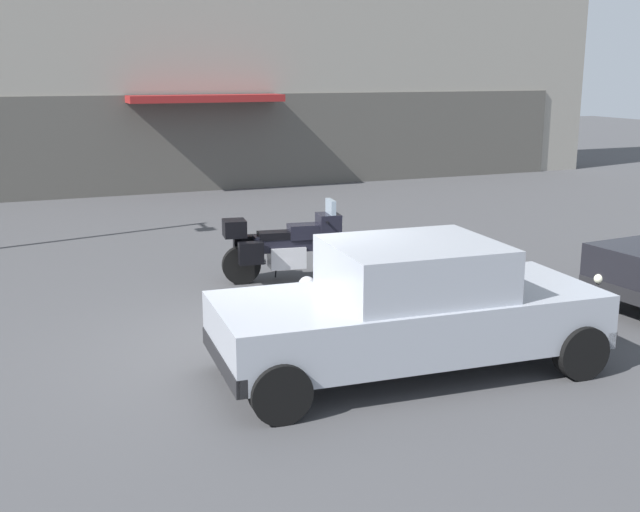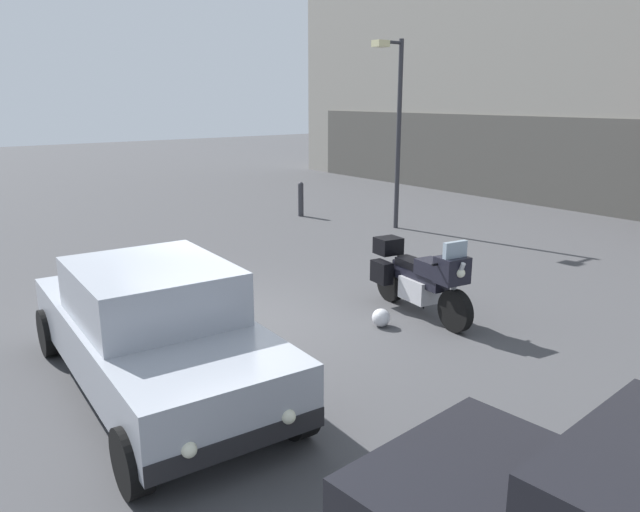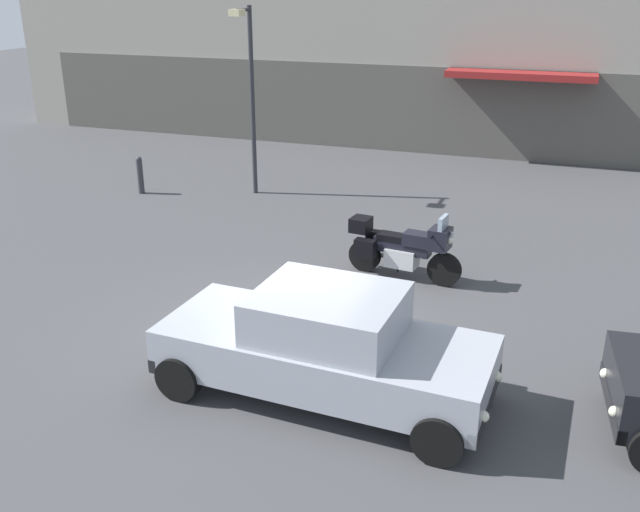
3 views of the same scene
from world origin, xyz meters
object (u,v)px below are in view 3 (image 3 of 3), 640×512
object	(u,v)px
motorcycle	(402,247)
streetlamp_curbside	(249,84)
helmet	(392,288)
bollard_curbside	(140,174)
car_sedan_far	(325,345)

from	to	relation	value
motorcycle	streetlamp_curbside	distance (m)	6.97
helmet	bollard_curbside	xyz separation A→B (m)	(-7.97, 4.15, 0.39)
bollard_curbside	car_sedan_far	bearing A→B (deg)	-44.25
helmet	streetlamp_curbside	bearing A→B (deg)	135.09
motorcycle	helmet	world-z (taller)	motorcycle
streetlamp_curbside	car_sedan_far	bearing A→B (deg)	-59.81
motorcycle	helmet	xyz separation A→B (m)	(0.04, -0.86, -0.48)
motorcycle	streetlamp_curbside	xyz separation A→B (m)	(-5.05, 4.22, 2.29)
motorcycle	helmet	bearing A→B (deg)	-79.54
helmet	car_sedan_far	distance (m)	3.60
motorcycle	car_sedan_far	size ratio (longest dim) A/B	0.49
helmet	bollard_curbside	world-z (taller)	bollard_curbside
motorcycle	car_sedan_far	xyz separation A→B (m)	(-0.04, -4.39, 0.16)
helmet	car_sedan_far	xyz separation A→B (m)	(-0.08, -3.54, 0.64)
helmet	car_sedan_far	world-z (taller)	car_sedan_far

